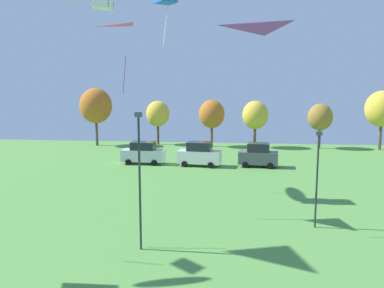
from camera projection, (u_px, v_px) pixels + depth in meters
The scene contains 13 objects.
kite_flying_1 at pixel (133, 42), 26.31m from camera, with size 2.98×2.70×3.51m.
kite_flying_2 at pixel (264, 55), 25.40m from camera, with size 3.84×3.19×0.54m.
parked_car_leftmost at pixel (143, 153), 43.86m from camera, with size 4.61×2.18×2.42m.
parked_car_second_from_left at pixel (199, 154), 42.71m from camera, with size 4.69×2.49×2.56m.
parked_car_third_from_left at pixel (258, 155), 42.28m from camera, with size 4.21×2.32×2.50m.
light_post_0 at pixel (317, 174), 24.08m from camera, with size 0.36×0.20×5.85m.
light_post_2 at pixel (140, 175), 20.72m from camera, with size 0.36×0.20×7.19m.
treeline_tree_0 at pixel (96, 106), 56.33m from camera, with size 4.45×4.45×8.03m.
treeline_tree_1 at pixel (158, 114), 57.54m from camera, with size 3.31×3.31×6.22m.
treeline_tree_2 at pixel (212, 114), 55.55m from camera, with size 3.53×3.53×6.44m.
treeline_tree_3 at pixel (255, 115), 54.74m from camera, with size 3.47×3.47×6.35m.
treeline_tree_4 at pixel (320, 117), 54.06m from camera, with size 3.26×3.26×6.00m.
treeline_tree_5 at pixel (382, 109), 52.64m from camera, with size 4.28×4.28×7.74m.
Camera 1 is at (0.73, 0.78, 8.60)m, focal length 38.00 mm.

